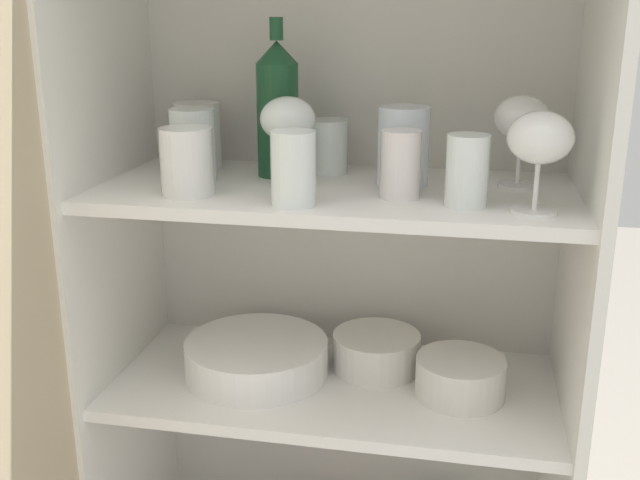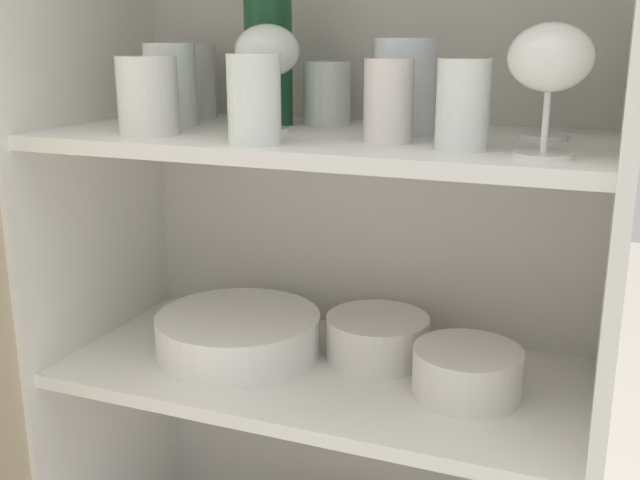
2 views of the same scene
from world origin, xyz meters
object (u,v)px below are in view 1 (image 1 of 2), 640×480
at_px(plate_stack_white, 257,357).
at_px(mixing_bowl_large, 376,350).
at_px(serving_bowl_small, 460,375).
at_px(wine_bottle, 278,108).

distance_m(plate_stack_white, mixing_bowl_large, 0.21).
bearing_deg(mixing_bowl_large, plate_stack_white, -163.57).
height_order(mixing_bowl_large, serving_bowl_small, same).
bearing_deg(serving_bowl_small, wine_bottle, 167.55).
relative_size(wine_bottle, plate_stack_white, 1.03).
xyz_separation_m(mixing_bowl_large, serving_bowl_small, (0.15, -0.07, 0.00)).
xyz_separation_m(wine_bottle, plate_stack_white, (-0.03, -0.06, -0.43)).
bearing_deg(mixing_bowl_large, serving_bowl_small, -24.91).
height_order(plate_stack_white, mixing_bowl_large, mixing_bowl_large).
height_order(wine_bottle, serving_bowl_small, wine_bottle).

